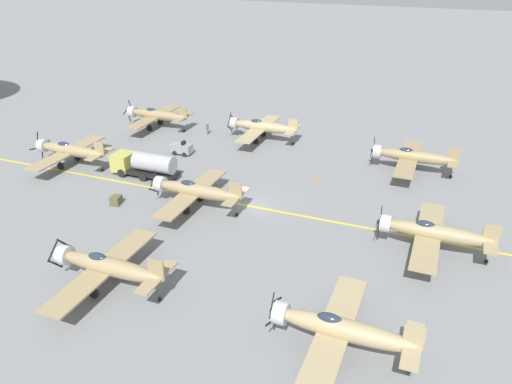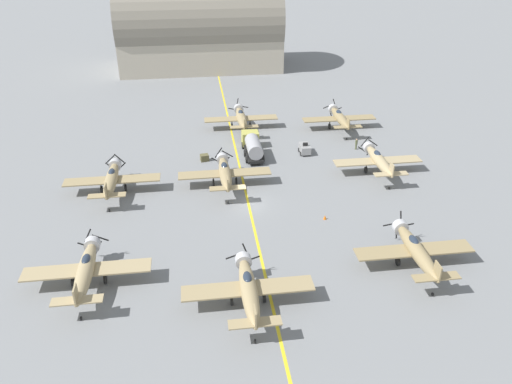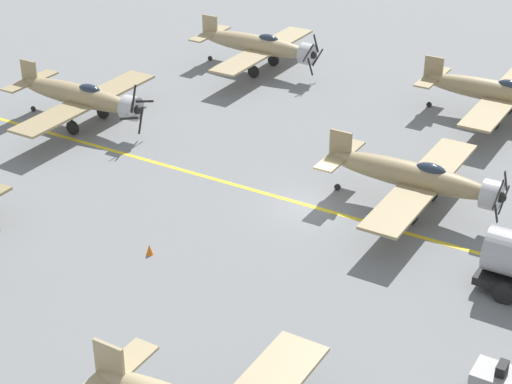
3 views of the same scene
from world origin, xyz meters
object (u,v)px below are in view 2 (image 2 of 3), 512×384
Objects in this scene: airplane_near_left at (86,270)px; supply_crate_by_tanker at (204,158)px; airplane_mid_left at (112,179)px; airplane_far_right at (340,118)px; airplane_near_center at (248,288)px; traffic_cone at (325,217)px; airplane_far_center at (241,118)px; airplane_mid_right at (379,160)px; airplane_near_right at (416,250)px; fuel_tanker at (253,145)px; tow_tractor at (305,148)px; ground_crew_walking at (356,144)px; hangar at (200,28)px; airplane_mid_center at (225,173)px.

airplane_near_left reaches higher than supply_crate_by_tanker.
airplane_mid_left is 38.46m from airplane_far_right.
airplane_near_center is 21.82× the size of traffic_cone.
airplane_mid_right is at bearing -58.34° from airplane_far_center.
airplane_mid_left is 1.00× the size of airplane_near_right.
fuel_tanker reaches higher than traffic_cone.
tow_tractor is at bearing -4.04° from fuel_tanker.
airplane_near_center is 6.98× the size of ground_crew_walking.
traffic_cone is at bearing -94.99° from tow_tractor.
fuel_tanker is 3.08× the size of tow_tractor.
airplane_far_right is (34.68, 35.43, 0.00)m from airplane_near_left.
fuel_tanker reaches higher than tow_tractor.
airplane_near_right reaches higher than supply_crate_by_tanker.
supply_crate_by_tanker is (-7.14, -1.11, -1.03)m from fuel_tanker.
airplane_far_right is 10.45× the size of supply_crate_by_tanker.
hangar is at bearing 99.86° from traffic_cone.
traffic_cone is at bearing -80.14° from hangar.
airplane_near_center is at bearing -167.01° from airplane_near_right.
airplane_far_right is 6.98× the size of ground_crew_walking.
ground_crew_walking is 22.86m from supply_crate_by_tanker.
tow_tractor is (26.76, 8.56, -1.22)m from airplane_mid_left.
airplane_near_center reaches higher than traffic_cone.
ground_crew_walking is (20.17, 31.92, -1.07)m from airplane_near_center.
airplane_mid_center is at bearing -162.58° from airplane_mid_right.
airplane_mid_left reaches higher than tow_tractor.
airplane_mid_right is at bearing 21.87° from airplane_near_left.
airplane_mid_left is 10.45× the size of supply_crate_by_tanker.
airplane_far_center is at bearing 147.23° from airplane_mid_right.
ground_crew_walking is at bearing -92.43° from airplane_far_right.
traffic_cone is (6.72, -28.88, -1.74)m from airplane_far_center.
airplane_far_center is at bearing 147.67° from ground_crew_walking.
ground_crew_walking is (0.32, -8.18, -1.07)m from airplane_far_right.
airplane_near_right is 33.88m from supply_crate_by_tanker.
tow_tractor is (-7.67, -8.56, -1.22)m from airplane_far_right.
supply_crate_by_tanker is 0.03× the size of hangar.
airplane_far_center is at bearing 56.22° from airplane_mid_left.
airplane_far_center reaches higher than airplane_mid_left.
fuel_tanker is (-16.17, 8.23, -0.50)m from airplane_mid_right.
airplane_near_right is 28.44m from tow_tractor.
airplane_far_center reaches higher than supply_crate_by_tanker.
airplane_mid_left is at bearing -154.47° from fuel_tanker.
airplane_mid_center is at bearing -112.93° from airplane_far_center.
hangar is (13.42, 58.03, 6.70)m from airplane_mid_left.
fuel_tanker is at bearing 8.87° from supply_crate_by_tanker.
supply_crate_by_tanker is 22.04m from traffic_cone.
supply_crate_by_tanker is (-19.88, 27.40, -1.53)m from airplane_near_right.
ground_crew_walking is at bearing -66.51° from hangar.
fuel_tanker is 4.65× the size of ground_crew_walking.
hangar is at bearing 88.28° from supply_crate_by_tanker.
airplane_far_right is at bearing 22.06° from supply_crate_by_tanker.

